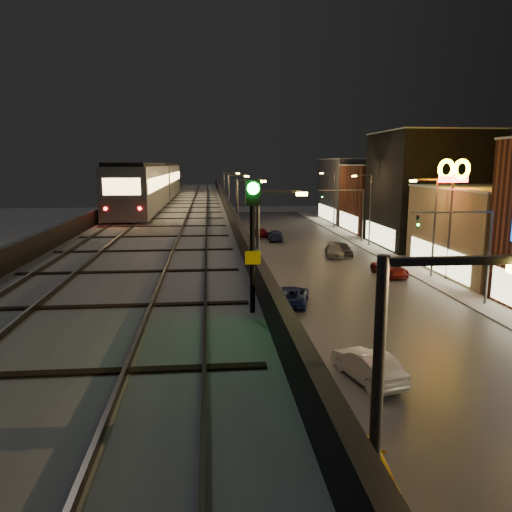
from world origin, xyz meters
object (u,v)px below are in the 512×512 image
car_taxi (363,469)px  car_onc_white (334,251)px  subway_train (154,182)px  car_mid_silver (292,296)px  car_far_white (260,232)px  rail_signal (253,220)px  car_near_white (367,366)px  car_onc_red (342,249)px  car_onc_dark (390,270)px  car_mid_dark (275,236)px

car_taxi → car_onc_white: 40.87m
subway_train → car_mid_silver: 20.62m
car_far_white → car_taxi: bearing=72.9°
subway_train → rail_signal: 39.21m
car_near_white → rail_signal: bearing=42.6°
car_onc_white → car_onc_red: car_onc_red is taller
car_far_white → car_onc_red: (7.72, -15.64, 0.09)m
car_onc_dark → car_onc_white: (-2.64, 10.25, 0.02)m
car_onc_white → car_far_white: bearing=122.2°
car_mid_silver → car_onc_red: bearing=-100.1°
rail_signal → car_onc_dark: bearing=63.9°
car_mid_dark → car_onc_dark: size_ratio=1.03×
car_mid_silver → rail_signal: bearing=92.8°
subway_train → car_onc_red: bearing=10.3°
car_far_white → car_onc_dark: bearing=95.0°
rail_signal → car_onc_dark: rail_signal is taller
rail_signal → car_onc_white: 44.64m
car_taxi → car_mid_dark: size_ratio=0.87×
car_near_white → car_onc_dark: (9.12, 21.70, -0.09)m
car_mid_silver → car_onc_dark: (10.49, 8.32, -0.01)m
subway_train → car_mid_dark: bearing=47.4°
rail_signal → car_onc_white: (12.86, 41.94, -8.27)m
subway_train → car_onc_dark: bearing=-17.7°
subway_train → car_onc_dark: size_ratio=7.95×
car_mid_dark → car_onc_white: (5.04, -12.20, -0.03)m
subway_train → car_onc_red: (20.26, 3.70, -7.71)m
car_taxi → car_mid_dark: 52.20m
car_mid_silver → car_onc_white: 20.17m
car_onc_red → car_far_white: bearing=116.5°
car_mid_silver → car_near_white: bearing=110.7°
subway_train → car_taxi: 38.73m
subway_train → car_far_white: (12.54, 19.34, -7.80)m
rail_signal → car_onc_white: rail_signal is taller
car_taxi → car_mid_silver: car_taxi is taller
car_onc_white → car_onc_red: bearing=32.9°
car_near_white → car_onc_white: size_ratio=0.97×
car_onc_dark → car_mid_silver: bearing=-144.8°
car_taxi → car_onc_dark: 31.85m
rail_signal → car_mid_silver: rail_signal is taller
car_onc_red → car_taxi: bearing=-103.9°
car_onc_white → car_onc_red: 1.09m
car_onc_dark → car_onc_white: size_ratio=1.01×
car_mid_silver → car_far_white: 34.66m
car_near_white → car_onc_white: (6.48, 31.95, -0.07)m
car_onc_red → car_onc_white: bearing=-156.4°
car_far_white → car_onc_white: car_onc_white is taller
subway_train → car_mid_dark: size_ratio=7.74×
car_taxi → car_far_white: size_ratio=1.09×
car_taxi → car_mid_silver: (1.29, 21.26, -0.05)m
car_near_white → car_far_white: 48.02m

